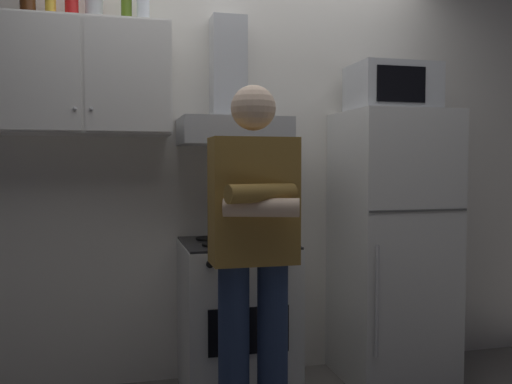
% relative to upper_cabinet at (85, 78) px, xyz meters
% --- Properties ---
extents(back_wall_tiled, '(4.80, 0.10, 2.70)m').
position_rel_upper_cabinet_xyz_m(back_wall_tiled, '(0.85, 0.23, -0.40)').
color(back_wall_tiled, silver).
rests_on(back_wall_tiled, ground_plane).
extents(upper_cabinet, '(0.90, 0.37, 0.60)m').
position_rel_upper_cabinet_xyz_m(upper_cabinet, '(0.00, 0.00, 0.00)').
color(upper_cabinet, white).
extents(stove_oven, '(0.60, 0.62, 0.87)m').
position_rel_upper_cabinet_xyz_m(stove_oven, '(0.80, -0.13, -1.32)').
color(stove_oven, white).
rests_on(stove_oven, ground_plane).
extents(range_hood, '(0.60, 0.44, 0.75)m').
position_rel_upper_cabinet_xyz_m(range_hood, '(0.80, 0.00, -0.15)').
color(range_hood, '#B7BABF').
extents(refrigerator, '(0.60, 0.62, 1.60)m').
position_rel_upper_cabinet_xyz_m(refrigerator, '(1.75, -0.12, -0.95)').
color(refrigerator, silver).
rests_on(refrigerator, ground_plane).
extents(microwave, '(0.48, 0.37, 0.28)m').
position_rel_upper_cabinet_xyz_m(microwave, '(1.75, -0.11, -0.01)').
color(microwave, '#B7BABF').
rests_on(microwave, refrigerator).
extents(person_standing, '(0.38, 0.33, 1.64)m').
position_rel_upper_cabinet_xyz_m(person_standing, '(0.75, -0.73, -0.85)').
color(person_standing, navy).
rests_on(person_standing, ground_plane).
extents(cooking_pot, '(0.28, 0.18, 0.13)m').
position_rel_upper_cabinet_xyz_m(cooking_pot, '(0.93, -0.24, -0.81)').
color(cooking_pot, '#B7BABF').
rests_on(cooking_pot, stove_oven).
extents(bottle_canister_steel, '(0.09, 0.09, 0.22)m').
position_rel_upper_cabinet_xyz_m(bottle_canister_steel, '(0.05, 0.03, 0.40)').
color(bottle_canister_steel, '#B2B5BA').
rests_on(bottle_canister_steel, upper_cabinet).
extents(bottle_olive_oil, '(0.06, 0.06, 0.28)m').
position_rel_upper_cabinet_xyz_m(bottle_olive_oil, '(0.22, 0.02, 0.43)').
color(bottle_olive_oil, '#4C6B19').
rests_on(bottle_olive_oil, upper_cabinet).
extents(bottle_spice_jar, '(0.06, 0.06, 0.15)m').
position_rel_upper_cabinet_xyz_m(bottle_spice_jar, '(-0.17, 0.03, 0.37)').
color(bottle_spice_jar, gold).
rests_on(bottle_spice_jar, upper_cabinet).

